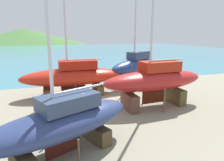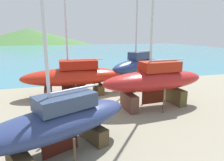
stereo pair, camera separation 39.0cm
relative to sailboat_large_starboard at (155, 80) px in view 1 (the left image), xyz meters
The scene contains 8 objects.
ground_plane 5.27m from the sailboat_large_starboard, 134.89° to the right, with size 51.96×51.96×0.00m, color gray.
sea_water 53.44m from the sailboat_large_starboard, 93.59° to the left, with size 130.24×87.31×0.01m, color teal.
headland_hill 135.60m from the sailboat_large_starboard, 99.80° to the left, with size 142.79×142.79×18.51m, color #436F37.
sailboat_large_starboard is the anchor object (origin of this frame).
sailboat_small_center 8.19m from the sailboat_large_starboard, 138.36° to the left, with size 10.15×3.66×14.17m.
sailboat_mid_port 7.22m from the sailboat_large_starboard, 77.90° to the left, with size 8.32×6.01×13.74m.
sailboat_far_slipway 9.30m from the sailboat_large_starboard, 148.24° to the right, with size 8.59×5.79×14.65m.
worker 5.60m from the sailboat_large_starboard, 168.53° to the right, with size 0.50×0.40×1.78m.
Camera 1 is at (-5.01, -15.88, 6.13)m, focal length 32.31 mm.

